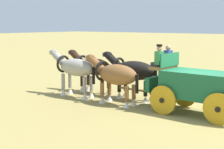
% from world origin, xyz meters
% --- Properties ---
extents(ground_plane, '(220.00, 220.00, 0.00)m').
position_xyz_m(ground_plane, '(0.00, 0.00, 0.00)').
color(ground_plane, '#9E8C4C').
extents(show_wagon, '(5.82, 2.06, 2.74)m').
position_xyz_m(show_wagon, '(0.16, -0.01, 1.19)').
color(show_wagon, '#195B38').
rests_on(show_wagon, ground).
extents(draft_horse_rear_near, '(3.09, 1.03, 2.16)m').
position_xyz_m(draft_horse_rear_near, '(3.81, 0.47, 1.30)').
color(draft_horse_rear_near, brown).
rests_on(draft_horse_rear_near, ground).
extents(draft_horse_rear_off, '(3.26, 1.01, 2.21)m').
position_xyz_m(draft_horse_rear_off, '(3.76, -0.83, 1.35)').
color(draft_horse_rear_off, black).
rests_on(draft_horse_rear_off, ground).
extents(draft_horse_lead_near, '(3.22, 0.97, 2.26)m').
position_xyz_m(draft_horse_lead_near, '(6.42, 0.34, 1.39)').
color(draft_horse_lead_near, '#9E998E').
rests_on(draft_horse_lead_near, ground).
extents(draft_horse_lead_off, '(3.13, 0.99, 2.18)m').
position_xyz_m(draft_horse_lead_off, '(6.36, -0.96, 1.32)').
color(draft_horse_lead_off, '#331E14').
rests_on(draft_horse_lead_off, ground).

